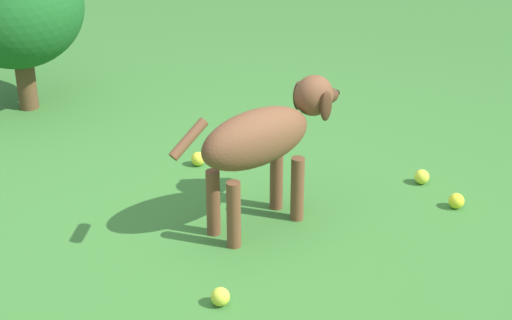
{
  "coord_description": "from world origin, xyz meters",
  "views": [
    {
      "loc": [
        2.23,
        1.59,
        1.62
      ],
      "look_at": [
        -0.19,
        0.1,
        0.29
      ],
      "focal_mm": 56.82,
      "sensor_mm": 36.0,
      "label": 1
    }
  ],
  "objects_px": {
    "dog": "(266,137)",
    "tennis_ball_1": "(422,177)",
    "tennis_ball_3": "(198,159)",
    "tennis_ball_2": "(220,297)",
    "tennis_ball_0": "(456,201)"
  },
  "relations": [
    {
      "from": "tennis_ball_0",
      "to": "tennis_ball_2",
      "type": "distance_m",
      "value": 1.19
    },
    {
      "from": "dog",
      "to": "tennis_ball_0",
      "type": "distance_m",
      "value": 0.88
    },
    {
      "from": "dog",
      "to": "tennis_ball_2",
      "type": "distance_m",
      "value": 0.69
    },
    {
      "from": "tennis_ball_0",
      "to": "tennis_ball_1",
      "type": "bearing_deg",
      "value": -124.13
    },
    {
      "from": "tennis_ball_1",
      "to": "tennis_ball_0",
      "type": "bearing_deg",
      "value": 55.87
    },
    {
      "from": "tennis_ball_3",
      "to": "tennis_ball_0",
      "type": "bearing_deg",
      "value": 101.07
    },
    {
      "from": "tennis_ball_2",
      "to": "tennis_ball_3",
      "type": "xyz_separation_m",
      "value": [
        -0.87,
        -0.71,
        0.0
      ]
    },
    {
      "from": "dog",
      "to": "tennis_ball_1",
      "type": "height_order",
      "value": "dog"
    },
    {
      "from": "tennis_ball_0",
      "to": "tennis_ball_1",
      "type": "xyz_separation_m",
      "value": [
        -0.14,
        -0.21,
        0.0
      ]
    },
    {
      "from": "tennis_ball_0",
      "to": "tennis_ball_3",
      "type": "height_order",
      "value": "same"
    },
    {
      "from": "dog",
      "to": "tennis_ball_1",
      "type": "distance_m",
      "value": 0.85
    },
    {
      "from": "tennis_ball_2",
      "to": "tennis_ball_3",
      "type": "relative_size",
      "value": 1.0
    },
    {
      "from": "tennis_ball_1",
      "to": "tennis_ball_2",
      "type": "relative_size",
      "value": 1.0
    },
    {
      "from": "dog",
      "to": "tennis_ball_1",
      "type": "bearing_deg",
      "value": -13.95
    },
    {
      "from": "tennis_ball_3",
      "to": "tennis_ball_2",
      "type": "bearing_deg",
      "value": 39.22
    }
  ]
}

